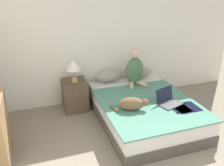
% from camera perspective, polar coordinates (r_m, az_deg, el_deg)
% --- Properties ---
extents(wall_back, '(5.40, 0.05, 2.55)m').
position_cam_1_polar(wall_back, '(4.58, 0.30, 11.42)').
color(wall_back, white).
rests_on(wall_back, ground_plane).
extents(bed, '(1.49, 2.01, 0.43)m').
position_cam_1_polar(bed, '(4.07, 7.50, -6.37)').
color(bed, '#4C4742').
rests_on(bed, ground_plane).
extents(pillow_near, '(0.51, 0.22, 0.23)m').
position_cam_1_polar(pillow_near, '(4.55, -0.79, 1.70)').
color(pillow_near, gray).
rests_on(pillow_near, bed).
extents(pillow_far, '(0.51, 0.22, 0.23)m').
position_cam_1_polar(pillow_far, '(4.78, 6.64, 2.60)').
color(pillow_far, gray).
rests_on(pillow_far, bed).
extents(person_sitting, '(0.36, 0.35, 0.69)m').
position_cam_1_polar(person_sitting, '(4.40, 5.46, 3.32)').
color(person_sitting, '#476B4C').
rests_on(person_sitting, bed).
extents(cat_tabby, '(0.53, 0.33, 0.20)m').
position_cam_1_polar(cat_tabby, '(3.56, 4.84, -5.01)').
color(cat_tabby, brown).
rests_on(cat_tabby, bed).
extents(laptop_open, '(0.42, 0.37, 0.24)m').
position_cam_1_polar(laptop_open, '(3.84, 13.37, -4.18)').
color(laptop_open, '#424247').
rests_on(laptop_open, bed).
extents(nightstand, '(0.43, 0.46, 0.56)m').
position_cam_1_polar(nightstand, '(4.42, -8.89, -2.88)').
color(nightstand, brown).
rests_on(nightstand, ground_plane).
extents(table_lamp, '(0.26, 0.26, 0.41)m').
position_cam_1_polar(table_lamp, '(4.17, -9.24, 4.09)').
color(table_lamp, tan).
rests_on(table_lamp, nightstand).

